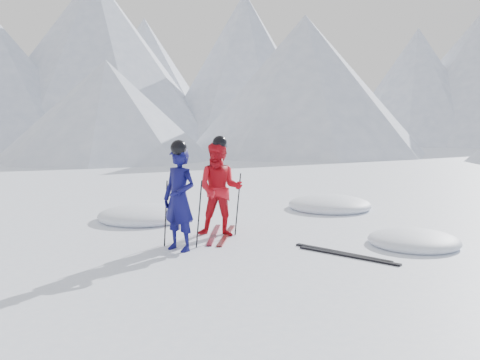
# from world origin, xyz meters

# --- Properties ---
(ground) EXTENTS (160.00, 160.00, 0.00)m
(ground) POSITION_xyz_m (0.00, 0.00, 0.00)
(ground) COLOR white
(ground) RESTS_ON ground
(mountain_range) EXTENTS (106.15, 62.94, 15.53)m
(mountain_range) POSITION_xyz_m (5.71, 35.31, 6.72)
(mountain_range) COLOR #B2BCD1
(mountain_range) RESTS_ON ground
(skier_blue) EXTENTS (0.72, 0.60, 1.69)m
(skier_blue) POSITION_xyz_m (-2.86, -0.20, 0.85)
(skier_blue) COLOR #0D0C4D
(skier_blue) RESTS_ON ground
(skier_red) EXTENTS (0.93, 0.78, 1.73)m
(skier_red) POSITION_xyz_m (-2.52, 0.97, 0.86)
(skier_red) COLOR red
(skier_red) RESTS_ON ground
(pole_blue_left) EXTENTS (0.11, 0.08, 1.13)m
(pole_blue_left) POSITION_xyz_m (-3.16, -0.05, 0.56)
(pole_blue_left) COLOR black
(pole_blue_left) RESTS_ON ground
(pole_blue_right) EXTENTS (0.11, 0.07, 1.13)m
(pole_blue_right) POSITION_xyz_m (-2.61, 0.05, 0.56)
(pole_blue_right) COLOR black
(pole_blue_right) RESTS_ON ground
(pole_red_left) EXTENTS (0.12, 0.09, 1.15)m
(pole_red_left) POSITION_xyz_m (-2.82, 1.22, 0.58)
(pole_red_left) COLOR black
(pole_red_left) RESTS_ON ground
(pole_red_right) EXTENTS (0.12, 0.08, 1.15)m
(pole_red_right) POSITION_xyz_m (-2.22, 1.12, 0.58)
(pole_red_right) COLOR black
(pole_red_right) RESTS_ON ground
(ski_worn_left) EXTENTS (0.42, 1.69, 0.03)m
(ski_worn_left) POSITION_xyz_m (-2.64, 0.97, 0.01)
(ski_worn_left) COLOR black
(ski_worn_left) RESTS_ON ground
(ski_worn_right) EXTENTS (0.30, 1.70, 0.03)m
(ski_worn_right) POSITION_xyz_m (-2.40, 0.97, 0.01)
(ski_worn_right) COLOR black
(ski_worn_right) RESTS_ON ground
(ski_loose_a) EXTENTS (1.55, 0.86, 0.03)m
(ski_loose_a) POSITION_xyz_m (-0.28, 0.20, 0.01)
(ski_loose_a) COLOR black
(ski_loose_a) RESTS_ON ground
(ski_loose_b) EXTENTS (1.58, 0.81, 0.03)m
(ski_loose_b) POSITION_xyz_m (-0.18, 0.05, 0.01)
(ski_loose_b) COLOR black
(ski_loose_b) RESTS_ON ground
(snow_lumps) EXTENTS (10.16, 6.68, 0.44)m
(snow_lumps) POSITION_xyz_m (-1.22, 2.44, 0.00)
(snow_lumps) COLOR white
(snow_lumps) RESTS_ON ground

